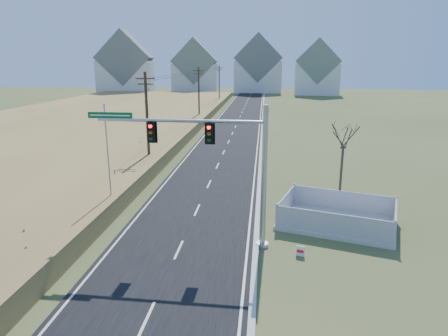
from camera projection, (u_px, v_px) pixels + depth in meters
ground at (186, 235)px, 23.55m from camera, size 260.00×260.00×0.00m
road at (240, 118)px, 71.58m from camera, size 8.00×180.00×0.06m
curb at (263, 118)px, 71.16m from camera, size 0.30×180.00×0.18m
reed_marsh at (87, 121)px, 64.15m from camera, size 38.00×110.00×1.30m
utility_pole_near at (147, 119)px, 37.38m from camera, size 1.80×0.26×9.00m
utility_pole_mid at (199, 94)px, 66.20m from camera, size 1.80×0.26×9.00m
utility_pole_far at (219, 84)px, 95.02m from camera, size 1.80×0.26×9.00m
condo_nw at (126, 69)px, 121.33m from camera, size 17.69×13.38×19.05m
condo_nnw at (195, 71)px, 127.26m from camera, size 14.93×11.17×17.03m
condo_n at (258, 68)px, 128.98m from camera, size 15.27×10.20×18.54m
condo_ne at (318, 72)px, 119.74m from camera, size 14.12×10.51×16.52m
traffic_signal_mast at (228, 163)px, 21.11m from camera, size 9.83×0.67×7.82m
fence_enclosure at (337, 221)px, 24.94m from camera, size 7.97×6.53×1.58m
open_sign at (300, 251)px, 20.92m from camera, size 0.45×0.18×0.56m
flagpole at (109, 171)px, 26.17m from camera, size 0.33×0.33×7.36m
bare_tree at (344, 135)px, 28.55m from camera, size 2.27×2.27×6.02m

